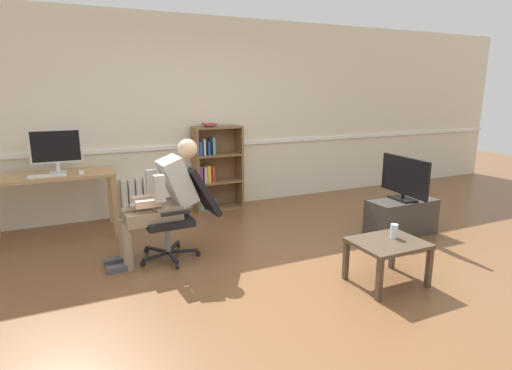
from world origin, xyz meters
The scene contains 14 objects.
ground_plane centered at (0.00, 0.00, 0.00)m, with size 18.00×18.00×0.00m, color brown.
back_wall centered at (0.00, 2.65, 1.35)m, with size 12.00×0.13×2.70m.
computer_desk centered at (-1.86, 2.15, 0.65)m, with size 1.37×0.60×0.76m.
imac_monitor centered at (-1.78, 2.23, 1.05)m, with size 0.56×0.14×0.51m.
keyboard centered at (-1.90, 2.01, 0.77)m, with size 0.39×0.12×0.02m, color white.
computer_mouse centered at (-1.54, 2.03, 0.77)m, with size 0.06×0.10×0.03m, color white.
bookshelf centered at (0.23, 2.44, 0.59)m, with size 0.70×0.29×1.25m.
radiator centered at (-0.68, 2.54, 0.26)m, with size 0.76×0.08×0.53m.
office_chair centered at (-0.65, 0.93, 0.52)m, with size 0.85×0.62×0.95m.
person_seated centered at (-0.85, 0.92, 0.65)m, with size 0.98×0.40×1.23m.
tv_stand centered at (1.91, 0.47, 0.21)m, with size 0.83×0.40×0.43m.
tv_screen centered at (1.91, 0.47, 0.69)m, with size 0.22×0.77×0.51m.
coffee_table centered at (0.83, -0.47, 0.34)m, with size 0.62×0.51×0.40m.
drinking_glass centered at (0.93, -0.42, 0.47)m, with size 0.07×0.07×0.13m, color silver.
Camera 1 is at (-1.69, -3.07, 1.71)m, focal length 28.80 mm.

